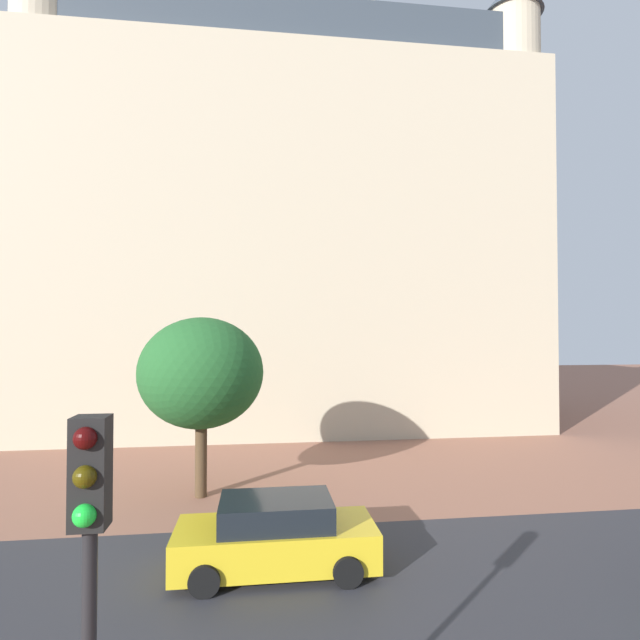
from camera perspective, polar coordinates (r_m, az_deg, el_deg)
ground_plane at (r=11.98m, az=-0.02°, el=-27.60°), size 120.00×120.00×0.00m
street_asphalt_strip at (r=10.58m, az=1.26°, el=-31.40°), size 120.00×8.47×0.00m
landmark_building at (r=30.94m, az=-3.54°, el=11.30°), size 27.45×14.44×39.65m
car_yellow at (r=11.83m, az=-5.20°, el=-23.92°), size 4.41×2.01×1.59m
traffic_light_pole at (r=4.82m, az=-25.51°, el=-26.74°), size 0.28×0.34×4.61m
tree_curb_far at (r=16.20m, az=-13.73°, el=-6.07°), size 3.97×3.97×5.76m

